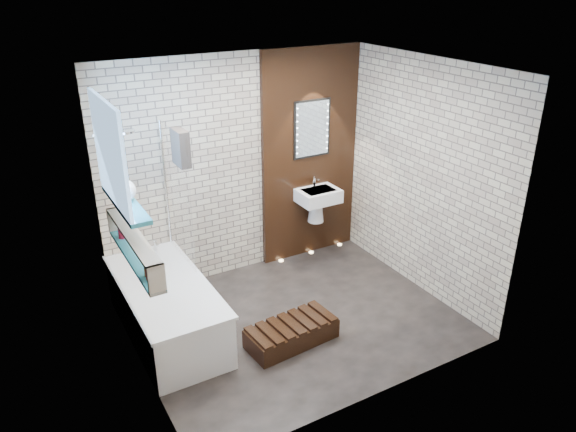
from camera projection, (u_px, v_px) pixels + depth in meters
ground at (295, 320)px, 5.80m from camera, size 3.20×3.20×0.00m
room_shell at (296, 207)px, 5.27m from camera, size 3.24×3.20×2.60m
walnut_panel at (310, 156)px, 6.70m from camera, size 1.30×0.06×2.60m
clerestory_window at (113, 164)px, 4.58m from camera, size 0.18×1.00×0.94m
display_niche at (134, 247)px, 4.73m from camera, size 0.14×1.30×0.26m
bathtub at (167, 309)px, 5.48m from camera, size 0.79×1.74×0.70m
bath_screen at (178, 196)px, 5.58m from camera, size 0.01×0.78×1.40m
towel at (181, 148)px, 5.17m from camera, size 0.10×0.27×0.35m
shower_head at (125, 131)px, 5.14m from camera, size 0.18×0.18×0.02m
washbasin at (318, 200)px, 6.76m from camera, size 0.50×0.36×0.58m
led_mirror at (312, 129)px, 6.53m from camera, size 0.50×0.02×0.70m
walnut_step at (292, 334)px, 5.43m from camera, size 0.92×0.47×0.20m
niche_bottles at (133, 248)px, 4.79m from camera, size 0.06×0.91×0.16m
sill_vases at (125, 191)px, 4.73m from camera, size 0.19×0.19×0.19m
floor_uplights at (311, 252)px, 7.18m from camera, size 0.96×0.06×0.01m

